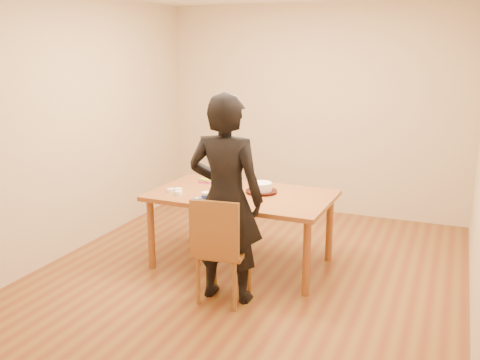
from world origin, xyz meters
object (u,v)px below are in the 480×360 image
at_px(dining_chair, 224,251).
at_px(cake, 261,187).
at_px(dining_table, 242,195).
at_px(person, 226,199).
at_px(cake_plate, 261,191).

xyz_separation_m(dining_chair, cake, (0.02, 0.87, 0.36)).
xyz_separation_m(dining_table, person, (0.15, -0.73, 0.18)).
height_order(dining_table, dining_chair, dining_table).
distance_m(dining_table, person, 0.77).
xyz_separation_m(dining_table, dining_chair, (0.15, -0.78, -0.28)).
relative_size(cake_plate, cake, 1.47).
bearing_deg(cake, person, -91.37).
xyz_separation_m(dining_chair, cake_plate, (0.02, 0.87, 0.31)).
distance_m(dining_table, cake, 0.21).
distance_m(dining_table, dining_chair, 0.84).
bearing_deg(person, cake_plate, -93.98).
distance_m(cake, person, 0.83).
height_order(dining_table, cake, cake).
bearing_deg(cake, dining_chair, -91.30).
bearing_deg(cake_plate, dining_table, -150.37).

